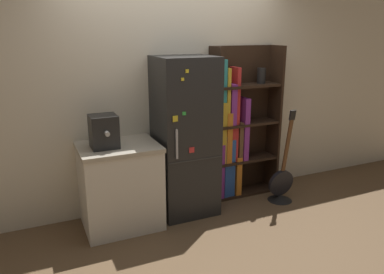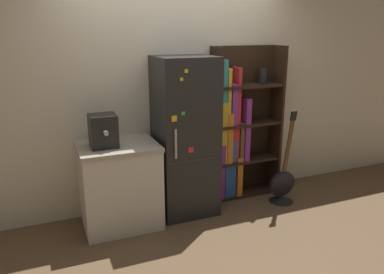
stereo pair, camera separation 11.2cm
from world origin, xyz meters
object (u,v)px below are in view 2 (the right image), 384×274
Objects in this scene: refrigerator at (185,137)px; bookshelf at (236,131)px; guitar at (282,188)px; espresso_machine at (103,131)px.

refrigerator is 0.95× the size of bookshelf.
refrigerator is 1.35m from guitar.
espresso_machine is (-0.87, -0.06, 0.18)m from refrigerator.
guitar is (0.42, -0.40, -0.64)m from bookshelf.
espresso_machine is (-1.58, -0.22, 0.22)m from bookshelf.
refrigerator is 0.73m from bookshelf.
refrigerator is at bearing 167.99° from guitar.
espresso_machine is at bearing -176.10° from refrigerator.
refrigerator is at bearing 3.90° from espresso_machine.
espresso_machine reaches higher than guitar.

